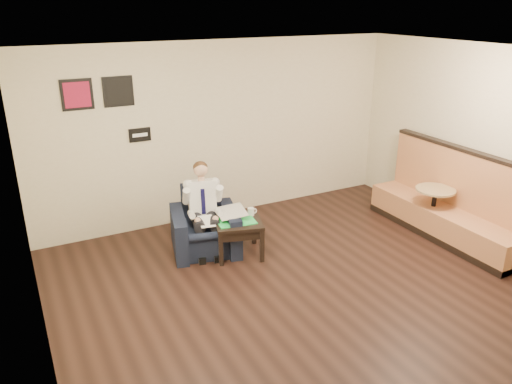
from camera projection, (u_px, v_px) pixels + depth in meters
name	position (u px, v px, depth m)	size (l,w,h in m)	color
ground	(326.00, 302.00, 5.90)	(6.00, 6.00, 0.00)	black
wall_back	(221.00, 131.00, 7.88)	(6.00, 0.02, 2.80)	beige
wall_left	(34.00, 252.00, 4.11)	(0.02, 6.00, 2.80)	beige
ceiling	(340.00, 59.00, 4.89)	(6.00, 6.00, 0.02)	white
seating_sign	(140.00, 135.00, 7.27)	(0.32, 0.02, 0.20)	black
art_print_left	(77.00, 95.00, 6.70)	(0.42, 0.03, 0.42)	#A31438
art_print_right	(118.00, 91.00, 6.93)	(0.42, 0.03, 0.42)	black
armchair	(205.00, 222.00, 6.98)	(0.90, 0.90, 0.87)	black
seated_man	(205.00, 214.00, 6.82)	(0.57, 0.85, 1.20)	silver
lap_papers	(207.00, 221.00, 6.76)	(0.20, 0.28, 0.01)	white
newspaper	(231.00, 212.00, 6.92)	(0.38, 0.47, 0.01)	silver
side_table	(238.00, 237.00, 6.93)	(0.63, 0.63, 0.51)	black
green_folder	(236.00, 221.00, 6.81)	(0.51, 0.37, 0.01)	#2BDB5C
coffee_mug	(251.00, 212.00, 6.98)	(0.09, 0.09, 0.11)	white
smartphone	(240.00, 215.00, 7.01)	(0.16, 0.08, 0.01)	black
banquette	(447.00, 195.00, 7.34)	(0.61, 2.57, 1.32)	#B06F44
cafe_table	(433.00, 211.00, 7.53)	(0.58, 0.58, 0.72)	tan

